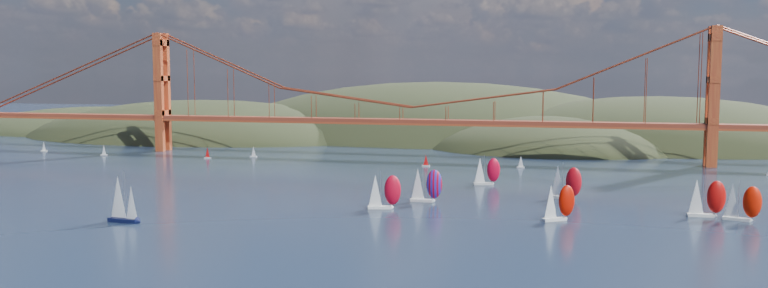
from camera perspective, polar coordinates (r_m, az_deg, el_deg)
ground at (r=155.32m, az=-11.76°, el=-8.53°), size 1200.00×1200.00×0.00m
headlands at (r=417.27m, az=11.03°, el=-1.39°), size 725.00×225.00×96.00m
bridge at (r=322.68m, az=1.90°, el=4.64°), size 552.00×12.00×55.00m
sloop_navy at (r=197.67m, az=-19.33°, el=-4.02°), size 8.42×5.01×12.81m
racer_0 at (r=204.45m, az=-0.04°, el=-3.59°), size 9.36×5.51×10.49m
racer_1 at (r=193.52m, az=13.14°, el=-4.32°), size 8.83×7.23×10.12m
racer_2 at (r=210.30m, az=23.32°, el=-3.75°), size 9.51×4.10×10.80m
racer_3 at (r=226.06m, az=13.64°, el=-2.82°), size 9.74×6.29×10.89m
racer_4 at (r=208.55m, az=25.59°, el=-4.00°), size 9.11×5.53×10.20m
racer_5 at (r=249.58m, az=7.81°, el=-2.02°), size 8.95×5.30×10.03m
racer_rwb at (r=215.47m, az=3.19°, el=-3.10°), size 9.25×3.72×10.69m
distant_boat_0 at (r=384.83m, az=-24.49°, el=-0.15°), size 3.00×2.00×4.70m
distant_boat_1 at (r=355.61m, az=-20.56°, el=-0.44°), size 3.00×2.00×4.70m
distant_boat_2 at (r=330.74m, az=-13.30°, el=-0.66°), size 3.00×2.00×4.70m
distant_boat_3 at (r=331.38m, az=-9.91°, el=-0.58°), size 3.00×2.00×4.70m
distant_boat_8 at (r=295.03m, az=10.38°, el=-1.34°), size 3.00×2.00×4.70m
distant_boat_9 at (r=295.30m, az=3.21°, el=-1.25°), size 3.00×2.00×4.70m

